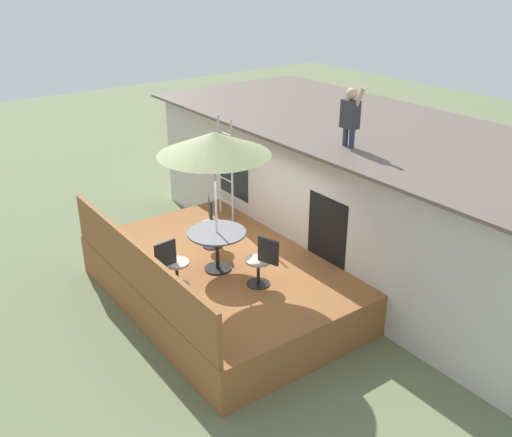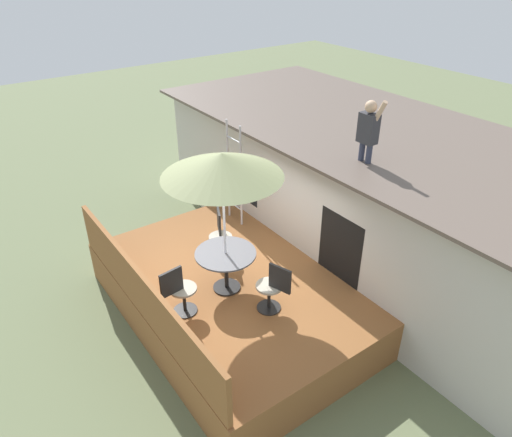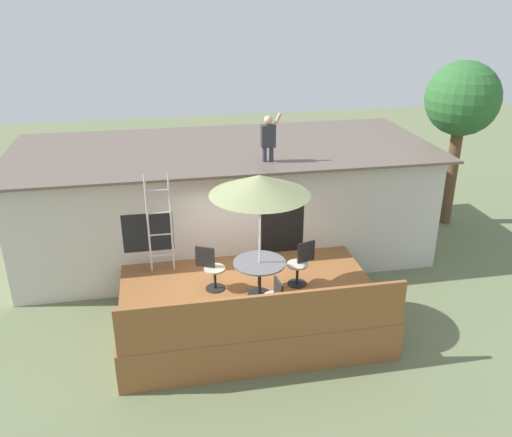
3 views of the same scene
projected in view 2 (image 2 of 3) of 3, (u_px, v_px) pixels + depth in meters
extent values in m
plane|color=#66704C|center=(232.00, 312.00, 8.97)|extent=(40.00, 40.00, 0.00)
cube|color=beige|center=(372.00, 196.00, 10.08)|extent=(10.00, 4.00, 2.77)
cube|color=#66564C|center=(381.00, 132.00, 9.36)|extent=(10.50, 4.50, 0.06)
cube|color=black|center=(243.00, 180.00, 10.37)|extent=(1.10, 0.03, 0.90)
cube|color=black|center=(339.00, 265.00, 8.50)|extent=(1.00, 0.03, 2.00)
cube|color=brown|center=(232.00, 296.00, 8.77)|extent=(5.20, 3.44, 0.80)
cube|color=brown|center=(142.00, 294.00, 7.50)|extent=(5.10, 0.08, 0.90)
cylinder|color=black|center=(227.00, 287.00, 8.33)|extent=(0.48, 0.48, 0.03)
cylinder|color=black|center=(226.00, 271.00, 8.15)|extent=(0.07, 0.07, 0.71)
cylinder|color=#4C4C51|center=(226.00, 253.00, 7.97)|extent=(1.04, 1.04, 0.03)
cylinder|color=silver|center=(225.00, 230.00, 7.73)|extent=(0.04, 0.04, 2.40)
cone|color=#8C9360|center=(222.00, 165.00, 7.15)|extent=(1.90, 1.90, 0.38)
cylinder|color=silver|center=(228.00, 170.00, 9.98)|extent=(0.04, 0.04, 2.20)
cylinder|color=silver|center=(241.00, 178.00, 9.64)|extent=(0.04, 0.04, 2.20)
cylinder|color=silver|center=(235.00, 206.00, 10.19)|extent=(0.48, 0.03, 0.03)
cylinder|color=silver|center=(235.00, 185.00, 9.93)|extent=(0.48, 0.03, 0.03)
cylinder|color=silver|center=(234.00, 163.00, 9.68)|extent=(0.48, 0.03, 0.03)
cylinder|color=silver|center=(234.00, 140.00, 9.43)|extent=(0.48, 0.03, 0.03)
cylinder|color=#33384C|center=(362.00, 151.00, 8.03)|extent=(0.10, 0.10, 0.34)
cylinder|color=#33384C|center=(369.00, 154.00, 7.92)|extent=(0.10, 0.10, 0.34)
cube|color=#333338|center=(368.00, 128.00, 7.76)|extent=(0.32, 0.20, 0.50)
sphere|color=tan|center=(371.00, 107.00, 7.58)|extent=(0.20, 0.20, 0.20)
cylinder|color=tan|center=(379.00, 113.00, 7.48)|extent=(0.26, 0.08, 0.44)
cylinder|color=black|center=(221.00, 257.00, 9.13)|extent=(0.40, 0.40, 0.02)
cylinder|color=black|center=(221.00, 247.00, 9.02)|extent=(0.06, 0.06, 0.44)
cylinder|color=#A59E8C|center=(220.00, 237.00, 8.91)|extent=(0.44, 0.44, 0.04)
cube|color=black|center=(219.00, 221.00, 8.95)|extent=(0.38, 0.21, 0.44)
cylinder|color=black|center=(269.00, 307.00, 7.88)|extent=(0.40, 0.40, 0.02)
cylinder|color=black|center=(269.00, 297.00, 7.77)|extent=(0.06, 0.06, 0.44)
cylinder|color=#A59E8C|center=(269.00, 286.00, 7.65)|extent=(0.44, 0.44, 0.04)
cube|color=black|center=(280.00, 279.00, 7.43)|extent=(0.39, 0.16, 0.44)
cylinder|color=black|center=(185.00, 310.00, 7.82)|extent=(0.40, 0.40, 0.02)
cylinder|color=black|center=(184.00, 300.00, 7.71)|extent=(0.06, 0.06, 0.44)
cylinder|color=#A59E8C|center=(183.00, 289.00, 7.59)|extent=(0.44, 0.44, 0.04)
cube|color=black|center=(171.00, 282.00, 7.35)|extent=(0.09, 0.40, 0.44)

